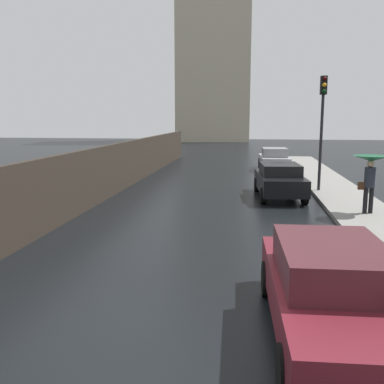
{
  "coord_description": "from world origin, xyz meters",
  "views": [
    {
      "loc": [
        1.33,
        -5.52,
        3.19
      ],
      "look_at": [
        0.05,
        4.3,
        1.5
      ],
      "focal_mm": 41.05,
      "sensor_mm": 36.0,
      "label": 1
    }
  ],
  "objects_px": {
    "car_silver_behind_camera": "(274,159)",
    "pedestrian_with_umbrella_near": "(370,167)",
    "car_maroon_far_ahead": "(331,290)",
    "car_black_near_kerb": "(280,180)",
    "traffic_light": "(322,113)"
  },
  "relations": [
    {
      "from": "pedestrian_with_umbrella_near",
      "to": "car_maroon_far_ahead",
      "type": "bearing_deg",
      "value": -111.13
    },
    {
      "from": "car_black_near_kerb",
      "to": "pedestrian_with_umbrella_near",
      "type": "bearing_deg",
      "value": -55.49
    },
    {
      "from": "car_maroon_far_ahead",
      "to": "car_silver_behind_camera",
      "type": "height_order",
      "value": "car_maroon_far_ahead"
    },
    {
      "from": "car_maroon_far_ahead",
      "to": "traffic_light",
      "type": "distance_m",
      "value": 13.1
    },
    {
      "from": "traffic_light",
      "to": "car_maroon_far_ahead",
      "type": "bearing_deg",
      "value": -97.81
    },
    {
      "from": "pedestrian_with_umbrella_near",
      "to": "traffic_light",
      "type": "height_order",
      "value": "traffic_light"
    },
    {
      "from": "car_silver_behind_camera",
      "to": "pedestrian_with_umbrella_near",
      "type": "distance_m",
      "value": 12.76
    },
    {
      "from": "pedestrian_with_umbrella_near",
      "to": "traffic_light",
      "type": "xyz_separation_m",
      "value": [
        -0.86,
        4.47,
        1.75
      ]
    },
    {
      "from": "car_maroon_far_ahead",
      "to": "car_black_near_kerb",
      "type": "bearing_deg",
      "value": 87.95
    },
    {
      "from": "car_black_near_kerb",
      "to": "car_maroon_far_ahead",
      "type": "distance_m",
      "value": 11.48
    },
    {
      "from": "car_silver_behind_camera",
      "to": "traffic_light",
      "type": "height_order",
      "value": "traffic_light"
    },
    {
      "from": "car_black_near_kerb",
      "to": "pedestrian_with_umbrella_near",
      "type": "xyz_separation_m",
      "value": [
        2.6,
        -3.25,
        0.92
      ]
    },
    {
      "from": "car_black_near_kerb",
      "to": "car_maroon_far_ahead",
      "type": "relative_size",
      "value": 0.93
    },
    {
      "from": "car_maroon_far_ahead",
      "to": "traffic_light",
      "type": "xyz_separation_m",
      "value": [
        1.74,
        12.71,
        2.65
      ]
    },
    {
      "from": "car_black_near_kerb",
      "to": "car_silver_behind_camera",
      "type": "distance_m",
      "value": 9.27
    }
  ]
}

